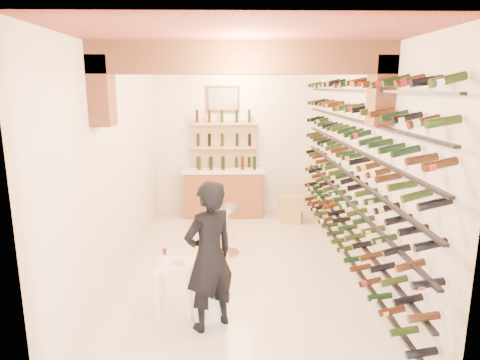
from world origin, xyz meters
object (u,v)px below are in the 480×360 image
(tasting_table, at_px, (174,273))
(wine_rack, at_px, (345,167))
(crate_lower, at_px, (291,216))
(person, at_px, (209,256))
(chrome_barstool, at_px, (226,226))
(back_counter, at_px, (223,191))
(white_stool, at_px, (207,300))

(tasting_table, bearing_deg, wine_rack, 29.39)
(tasting_table, bearing_deg, crate_lower, 61.36)
(wine_rack, relative_size, person, 3.31)
(chrome_barstool, bearing_deg, tasting_table, -108.16)
(back_counter, xyz_separation_m, person, (-0.08, -4.27, 0.33))
(person, xyz_separation_m, crate_lower, (1.47, 3.80, -0.73))
(wine_rack, xyz_separation_m, white_stool, (-1.96, -1.42, -1.32))
(wine_rack, relative_size, tasting_table, 7.28)
(wine_rack, relative_size, crate_lower, 12.88)
(wine_rack, relative_size, back_counter, 3.35)
(tasting_table, distance_m, crate_lower, 4.01)
(back_counter, height_order, white_stool, back_counter)
(back_counter, relative_size, tasting_table, 2.17)
(person, distance_m, crate_lower, 4.14)
(wine_rack, xyz_separation_m, tasting_table, (-2.35, -1.33, -1.02))
(person, bearing_deg, back_counter, -128.74)
(wine_rack, xyz_separation_m, back_counter, (-1.83, 2.65, -1.02))
(white_stool, distance_m, person, 0.67)
(white_stool, distance_m, chrome_barstool, 1.97)
(person, height_order, crate_lower, person)
(back_counter, relative_size, person, 0.99)
(tasting_table, bearing_deg, person, -33.75)
(person, bearing_deg, white_stool, -114.00)
(crate_lower, bearing_deg, chrome_barstool, -128.14)
(tasting_table, relative_size, chrome_barstool, 0.95)
(wine_rack, distance_m, tasting_table, 2.89)
(back_counter, bearing_deg, wine_rack, -55.34)
(chrome_barstool, relative_size, crate_lower, 1.87)
(white_stool, height_order, chrome_barstool, chrome_barstool)
(wine_rack, relative_size, white_stool, 12.75)
(back_counter, distance_m, person, 4.28)
(back_counter, bearing_deg, chrome_barstool, -87.74)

